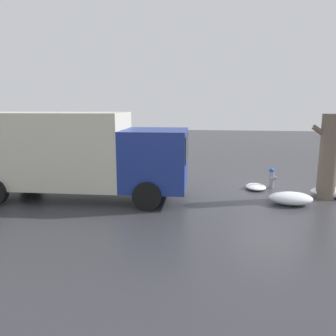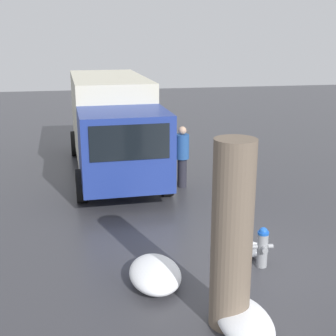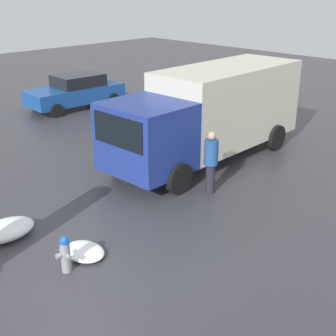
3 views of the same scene
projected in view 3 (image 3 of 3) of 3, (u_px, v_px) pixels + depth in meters
name	position (u px, v px, depth m)	size (l,w,h in m)	color
ground_plane	(67.00, 271.00, 9.69)	(60.00, 60.00, 0.00)	#38383D
fire_hydrant	(65.00, 254.00, 9.54)	(0.32, 0.41, 0.81)	gray
delivery_truck	(211.00, 111.00, 15.25)	(7.68, 2.79, 2.98)	navy
pedestrian	(211.00, 160.00, 12.92)	(0.39, 0.39, 1.80)	#23232D
parked_car	(76.00, 91.00, 21.84)	(4.57, 2.17, 1.54)	#194793
snow_pile_curbside	(84.00, 251.00, 10.21)	(0.77, 1.03, 0.18)	white
snow_pile_by_tree	(5.00, 230.00, 10.85)	(1.40, 0.92, 0.41)	white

